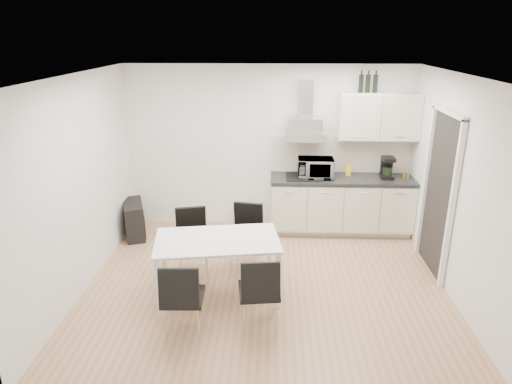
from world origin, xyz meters
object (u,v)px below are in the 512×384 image
(kitchenette, at_px, (344,182))
(chair_far_right, at_px, (245,238))
(dining_table, at_px, (217,245))
(chair_far_left, at_px, (192,243))
(chair_near_right, at_px, (259,292))
(chair_near_left, at_px, (183,298))
(guitar_amp, at_px, (134,219))
(floor_speaker, at_px, (243,217))

(kitchenette, relative_size, chair_far_right, 2.86)
(dining_table, bearing_deg, kitchenette, 39.63)
(chair_far_left, distance_m, chair_near_right, 1.46)
(chair_near_left, bearing_deg, guitar_amp, 115.01)
(chair_far_right, xyz_separation_m, floor_speaker, (-0.13, 1.44, -0.29))
(guitar_amp, bearing_deg, kitchenette, -13.82)
(dining_table, bearing_deg, chair_near_left, -118.14)
(kitchenette, relative_size, chair_near_left, 2.86)
(dining_table, relative_size, chair_far_left, 1.77)
(chair_far_right, relative_size, guitar_amp, 1.22)
(guitar_amp, bearing_deg, floor_speaker, -3.22)
(chair_near_right, bearing_deg, chair_far_left, 121.26)
(chair_far_right, relative_size, chair_near_left, 1.00)
(chair_far_right, height_order, floor_speaker, chair_far_right)
(chair_far_left, height_order, floor_speaker, chair_far_left)
(chair_near_right, bearing_deg, floor_speaker, 90.08)
(dining_table, bearing_deg, floor_speaker, 77.10)
(kitchenette, xyz_separation_m, chair_near_right, (-1.25, -2.60, -0.39))
(guitar_amp, bearing_deg, chair_far_right, -47.28)
(chair_far_left, relative_size, chair_far_right, 1.00)
(chair_near_left, height_order, floor_speaker, chair_near_left)
(kitchenette, xyz_separation_m, guitar_amp, (-3.28, -0.32, -0.55))
(chair_far_left, bearing_deg, chair_near_left, 82.93)
(chair_near_right, relative_size, floor_speaker, 3.01)
(dining_table, bearing_deg, guitar_amp, 123.66)
(dining_table, distance_m, guitar_amp, 2.29)
(chair_near_left, bearing_deg, chair_far_right, 67.18)
(floor_speaker, bearing_deg, chair_far_right, -90.07)
(kitchenette, distance_m, chair_near_right, 2.91)
(dining_table, distance_m, chair_near_right, 0.84)
(guitar_amp, xyz_separation_m, floor_speaker, (1.67, 0.49, -0.13))
(kitchenette, bearing_deg, floor_speaker, 174.13)
(chair_near_right, bearing_deg, chair_near_left, -176.50)
(dining_table, xyz_separation_m, chair_far_right, (0.29, 0.71, -0.23))
(guitar_amp, relative_size, floor_speaker, 2.47)
(guitar_amp, bearing_deg, chair_near_right, -67.74)
(dining_table, distance_m, chair_near_left, 0.85)
(chair_near_left, xyz_separation_m, guitar_amp, (-1.25, 2.43, -0.16))
(chair_near_right, distance_m, guitar_amp, 3.06)
(kitchenette, distance_m, floor_speaker, 1.75)
(chair_far_right, height_order, chair_near_left, same)
(kitchenette, xyz_separation_m, floor_speaker, (-1.61, 0.17, -0.68))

